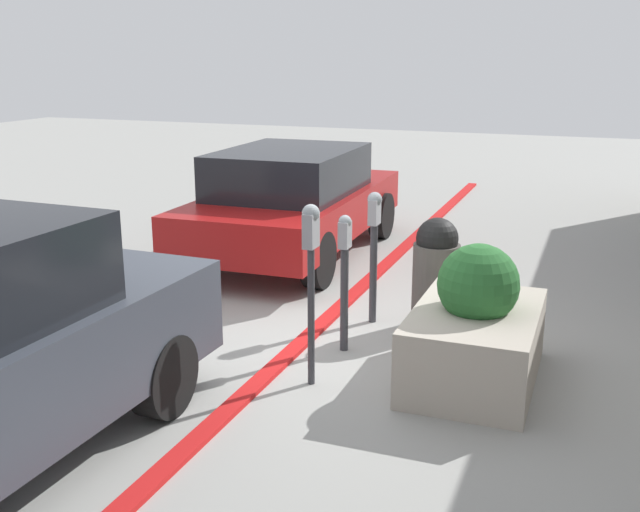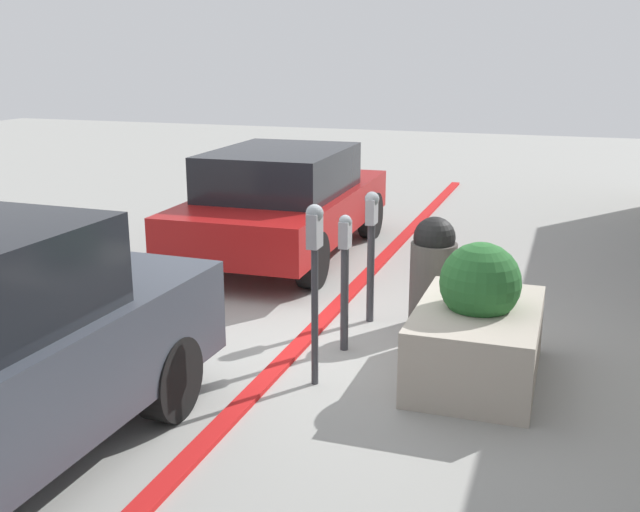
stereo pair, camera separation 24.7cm
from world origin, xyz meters
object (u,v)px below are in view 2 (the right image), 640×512
trash_bin (433,272)px  parking_meter_nearest (315,258)px  parked_car_middle (284,200)px  parking_meter_middle (371,237)px  parking_meter_second (345,268)px  planter_box (477,329)px

trash_bin → parking_meter_nearest: bearing=158.3°
parked_car_middle → parking_meter_middle: bearing=-141.6°
parking_meter_nearest → parking_meter_second: (0.80, -0.02, -0.30)m
parking_meter_second → parking_meter_nearest: bearing=178.9°
parking_meter_middle → trash_bin: size_ratio=1.20×
parking_meter_nearest → trash_bin: bearing=-21.7°
parked_car_middle → planter_box: bearing=-138.2°
parking_meter_second → parking_meter_middle: 0.84m
parking_meter_second → trash_bin: 1.13m
parking_meter_second → parking_meter_middle: bearing=-1.8°
parking_meter_nearest → planter_box: size_ratio=0.97×
parking_meter_middle → parked_car_middle: parked_car_middle is taller
planter_box → parked_car_middle: size_ratio=0.37×
parking_meter_middle → parked_car_middle: 2.80m
parking_meter_nearest → parking_meter_second: size_ratio=1.19×
trash_bin → parked_car_middle: bearing=49.3°
parked_car_middle → parking_meter_nearest: bearing=-156.5°
parking_meter_second → planter_box: bearing=-100.7°
parking_meter_middle → parked_car_middle: (2.15, 1.79, -0.13)m
parking_meter_middle → trash_bin: parking_meter_middle is taller
parking_meter_second → planter_box: (-0.24, -1.25, -0.36)m
parking_meter_second → trash_bin: bearing=-36.3°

